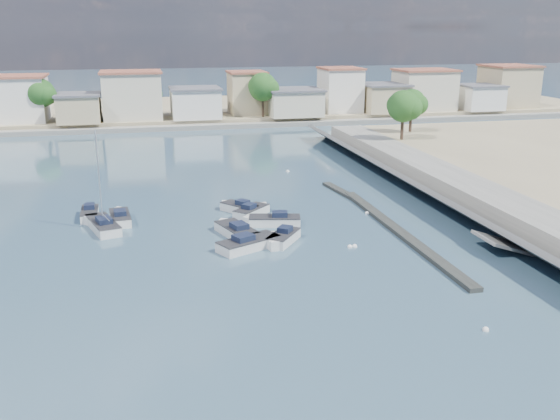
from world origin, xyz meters
name	(u,v)px	position (x,y,z in m)	size (l,w,h in m)	color
ground	(255,165)	(0.00, 40.00, 0.00)	(400.00, 400.00, 0.00)	#2E475D
seawall_walkway	(500,206)	(18.50, 13.00, 0.90)	(5.00, 90.00, 1.80)	slate
breakwater	(386,222)	(6.90, 12.69, 0.17)	(2.00, 31.02, 0.35)	black
far_shore_land	(208,110)	(0.00, 92.00, 0.70)	(160.00, 40.00, 1.40)	gray
far_shore_quay	(222,126)	(0.00, 71.00, 0.40)	(160.00, 2.50, 0.80)	slate
far_town	(274,95)	(10.71, 76.92, 4.93)	(113.01, 12.80, 8.35)	beige
shore_trees	(271,93)	(8.34, 68.11, 6.22)	(74.56, 38.32, 7.92)	#38281E
motorboat_a	(235,231)	(-6.86, 12.67, 0.38)	(3.39, 5.57, 1.48)	silver
motorboat_b	(253,211)	(-4.33, 18.08, 0.38)	(3.91, 3.92, 1.48)	silver
motorboat_c	(272,221)	(-3.22, 14.67, 0.38)	(5.21, 2.74, 1.48)	silver
motorboat_d	(282,239)	(-3.44, 9.64, 0.38)	(3.61, 4.12, 1.48)	silver
motorboat_e	(120,218)	(-16.55, 18.85, 0.38)	(2.09, 4.88, 1.48)	silver
motorboat_f	(238,208)	(-5.50, 19.51, 0.38)	(3.57, 4.00, 1.48)	silver
motorboat_g	(90,215)	(-19.31, 20.35, 0.38)	(1.59, 4.44, 1.48)	silver
motorboat_h	(252,243)	(-6.08, 9.18, 0.38)	(5.67, 4.13, 1.48)	silver
sailboat	(102,225)	(-18.04, 16.93, 0.42)	(3.39, 6.16, 9.00)	silver
mooring_buoys	(332,225)	(2.02, 13.27, 0.05)	(12.80, 43.62, 0.41)	white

